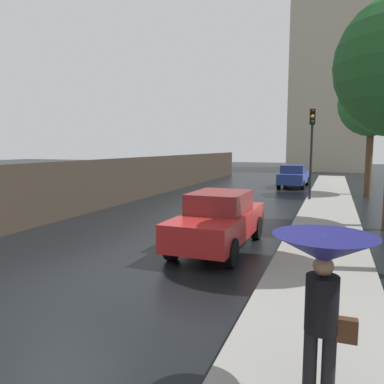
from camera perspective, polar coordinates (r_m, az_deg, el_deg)
name	(u,v)px	position (r m, az deg, el deg)	size (l,w,h in m)	color
ground	(57,280)	(8.41, -19.85, -12.52)	(120.00, 120.00, 0.00)	black
sidewalk_strip	(316,316)	(6.54, 18.47, -17.55)	(2.20, 60.00, 0.14)	gray
car_red_near_kerb	(219,220)	(10.10, 4.15, -4.28)	(1.74, 4.30, 1.54)	maroon
car_blue_mid_road	(294,176)	(26.33, 15.25, 2.41)	(1.83, 4.30, 1.53)	navy
pedestrian_with_umbrella_near	(324,268)	(3.99, 19.45, -10.91)	(1.02, 1.02, 1.74)	black
traffic_light	(312,137)	(19.38, 17.82, 7.96)	(0.26, 0.39, 4.43)	black
street_tree_near	(372,104)	(22.60, 25.78, 11.99)	(3.47, 3.47, 6.77)	#4C3823
distant_tower	(336,53)	(48.41, 21.14, 19.20)	(9.49, 10.11, 26.82)	#B2A88E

